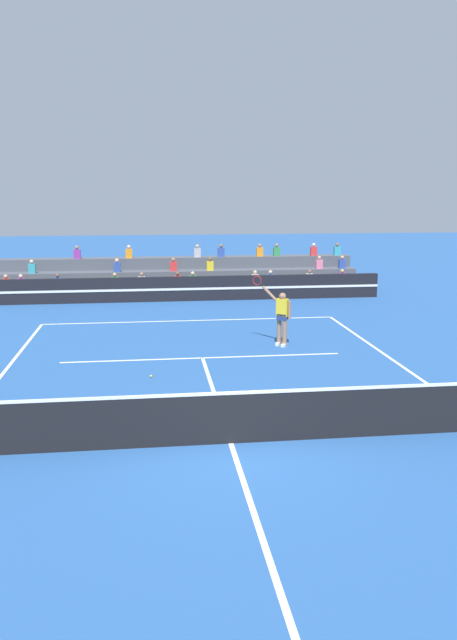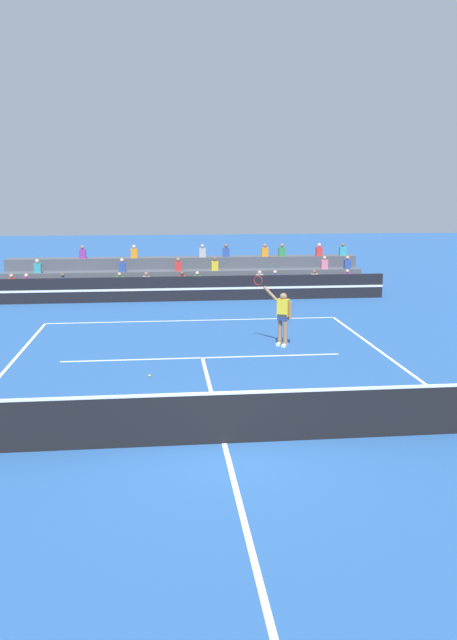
# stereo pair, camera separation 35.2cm
# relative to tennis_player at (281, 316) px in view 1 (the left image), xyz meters

# --- Properties ---
(ground_plane) EXTENTS (120.00, 120.00, 0.00)m
(ground_plane) POSITION_rel_tennis_player_xyz_m (-2.61, -7.63, -0.98)
(ground_plane) COLOR #285699
(court_lines) EXTENTS (11.10, 23.90, 0.01)m
(court_lines) POSITION_rel_tennis_player_xyz_m (-2.61, -7.63, -0.98)
(court_lines) COLOR white
(court_lines) RESTS_ON ground
(tennis_net) EXTENTS (12.00, 0.10, 1.10)m
(tennis_net) POSITION_rel_tennis_player_xyz_m (-2.61, -7.63, -0.43)
(tennis_net) COLOR slate
(tennis_net) RESTS_ON ground
(sponsor_banner_wall) EXTENTS (18.00, 0.26, 1.10)m
(sponsor_banner_wall) POSITION_rel_tennis_player_xyz_m (-2.61, 8.70, -0.43)
(sponsor_banner_wall) COLOR black
(sponsor_banner_wall) RESTS_ON ground
(bleacher_stand) EXTENTS (17.17, 2.85, 2.28)m
(bleacher_stand) POSITION_rel_tennis_player_xyz_m (-2.60, 11.23, -0.33)
(bleacher_stand) COLOR #4C515B
(bleacher_stand) RESTS_ON ground
(tennis_player) EXTENTS (1.17, 0.86, 2.26)m
(tennis_player) POSITION_rel_tennis_player_xyz_m (0.00, 0.00, 0.00)
(tennis_player) COLOR #9E7051
(tennis_player) RESTS_ON ground
(tennis_ball) EXTENTS (0.07, 0.07, 0.07)m
(tennis_ball) POSITION_rel_tennis_player_xyz_m (-4.14, -2.98, -0.95)
(tennis_ball) COLOR #C6DB33
(tennis_ball) RESTS_ON ground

